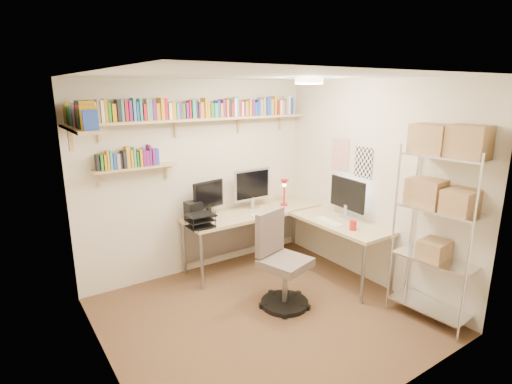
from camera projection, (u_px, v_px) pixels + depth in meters
ground at (265, 316)px, 4.32m from camera, size 3.20×3.20×0.00m
room_shell at (266, 176)px, 3.94m from camera, size 3.24×3.04×2.52m
wall_shelves at (172, 120)px, 4.63m from camera, size 3.12×1.09×0.80m
corner_desk at (268, 216)px, 5.26m from camera, size 2.04×1.95×1.33m
office_chair at (281, 267)px, 4.45m from camera, size 0.59×0.60×1.08m
wire_rack at (443, 186)px, 3.92m from camera, size 0.46×0.83×2.06m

